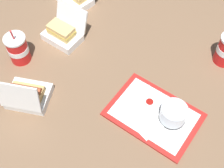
{
  "coord_description": "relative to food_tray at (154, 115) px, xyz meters",
  "views": [
    {
      "loc": [
        0.42,
        -0.69,
        1.16
      ],
      "look_at": [
        0.02,
        -0.05,
        0.05
      ],
      "focal_mm": 50.0,
      "sensor_mm": 36.0,
      "label": 1
    }
  ],
  "objects": [
    {
      "name": "napkin_stack",
      "position": [
        0.0,
        -0.06,
        0.01
      ],
      "size": [
        0.13,
        0.13,
        0.0
      ],
      "primitive_type": "cube",
      "rotation": [
        0.0,
        0.0,
        -0.33
      ],
      "color": "white",
      "rests_on": "food_tray"
    },
    {
      "name": "soda_cup_corner",
      "position": [
        -0.68,
        -0.06,
        0.07
      ],
      "size": [
        0.1,
        0.1,
        0.2
      ],
      "color": "red",
      "rests_on": "ground_plane"
    },
    {
      "name": "cake_container",
      "position": [
        0.07,
        0.02,
        0.04
      ],
      "size": [
        0.11,
        0.11,
        0.08
      ],
      "color": "black",
      "rests_on": "food_tray"
    },
    {
      "name": "food_tray",
      "position": [
        0.0,
        0.0,
        0.0
      ],
      "size": [
        0.39,
        0.28,
        0.01
      ],
      "color": "red",
      "rests_on": "ground_plane"
    },
    {
      "name": "clamshell_sandwich_corner",
      "position": [
        -0.58,
        0.15,
        0.04
      ],
      "size": [
        0.19,
        0.18,
        0.16
      ],
      "color": "white",
      "rests_on": "ground_plane"
    },
    {
      "name": "plastic_fork",
      "position": [
        -0.04,
        0.08,
        0.01
      ],
      "size": [
        0.1,
        0.07,
        0.0
      ],
      "primitive_type": "cube",
      "rotation": [
        0.0,
        0.0,
        -0.62
      ],
      "color": "white",
      "rests_on": "food_tray"
    },
    {
      "name": "clamshell_hotdog_back",
      "position": [
        -0.49,
        -0.22,
        0.04
      ],
      "size": [
        0.22,
        0.2,
        0.18
      ],
      "color": "white",
      "rests_on": "ground_plane"
    },
    {
      "name": "ketchup_cup",
      "position": [
        -0.04,
        0.03,
        0.02
      ],
      "size": [
        0.04,
        0.04,
        0.02
      ],
      "color": "white",
      "rests_on": "food_tray"
    },
    {
      "name": "ground_plane",
      "position": [
        -0.23,
        0.06,
        -0.01
      ],
      "size": [
        3.2,
        3.2,
        0.0
      ],
      "primitive_type": "plane",
      "color": "brown"
    }
  ]
}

